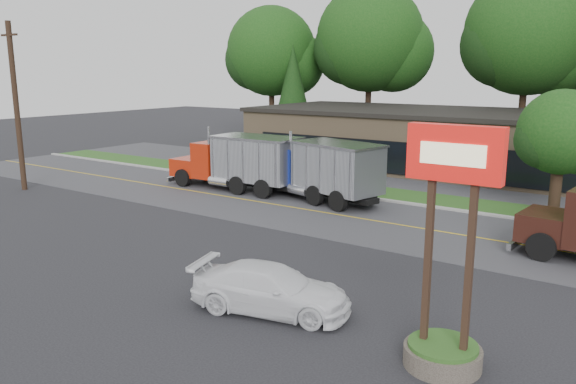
% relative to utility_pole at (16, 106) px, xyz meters
% --- Properties ---
extents(ground, '(140.00, 140.00, 0.00)m').
position_rel_utility_pole_xyz_m(ground, '(18.00, -3.50, -5.09)').
color(ground, '#2F2F33').
rests_on(ground, ground).
extents(road, '(60.00, 8.00, 0.02)m').
position_rel_utility_pole_xyz_m(road, '(18.00, 5.50, -5.09)').
color(road, '#535358').
rests_on(road, ground).
extents(center_line, '(60.00, 0.12, 0.01)m').
position_rel_utility_pole_xyz_m(center_line, '(18.00, 5.50, -5.09)').
color(center_line, gold).
rests_on(center_line, ground).
extents(curb, '(60.00, 0.30, 0.12)m').
position_rel_utility_pole_xyz_m(curb, '(18.00, 9.70, -5.09)').
color(curb, '#9E9E99').
rests_on(curb, ground).
extents(grass_verge, '(60.00, 3.40, 0.03)m').
position_rel_utility_pole_xyz_m(grass_verge, '(18.00, 11.50, -5.09)').
color(grass_verge, '#2E5C1F').
rests_on(grass_verge, ground).
extents(far_parking, '(60.00, 7.00, 0.02)m').
position_rel_utility_pole_xyz_m(far_parking, '(18.00, 16.50, -5.09)').
color(far_parking, '#535358').
rests_on(far_parking, ground).
extents(strip_mall, '(32.00, 12.00, 4.00)m').
position_rel_utility_pole_xyz_m(strip_mall, '(20.00, 22.50, -3.09)').
color(strip_mall, '#927759').
rests_on(strip_mall, ground).
extents(utility_pole, '(1.60, 0.32, 10.00)m').
position_rel_utility_pole_xyz_m(utility_pole, '(0.00, 0.00, 0.00)').
color(utility_pole, '#382619').
rests_on(utility_pole, ground).
extents(bilo_sign, '(2.20, 1.90, 5.95)m').
position_rel_utility_pole_xyz_m(bilo_sign, '(28.50, -6.00, -3.07)').
color(bilo_sign, '#6B6054').
rests_on(bilo_sign, ground).
extents(tree_far_a, '(9.52, 8.96, 13.58)m').
position_rel_utility_pole_xyz_m(tree_far_a, '(-1.85, 28.61, 3.57)').
color(tree_far_a, '#382619').
rests_on(tree_far_a, ground).
extents(tree_far_b, '(10.63, 10.01, 15.17)m').
position_rel_utility_pole_xyz_m(tree_far_b, '(8.16, 30.63, 4.59)').
color(tree_far_b, '#382619').
rests_on(tree_far_b, ground).
extents(tree_far_c, '(10.66, 10.03, 15.20)m').
position_rel_utility_pole_xyz_m(tree_far_c, '(22.16, 30.63, 4.61)').
color(tree_far_c, '#382619').
rests_on(tree_far_c, ground).
extents(evergreen_left, '(4.26, 4.26, 9.69)m').
position_rel_utility_pole_xyz_m(evergreen_left, '(2.00, 26.50, 0.23)').
color(evergreen_left, '#382619').
rests_on(evergreen_left, ground).
extents(tree_verge, '(4.43, 4.17, 6.31)m').
position_rel_utility_pole_xyz_m(tree_verge, '(28.07, 11.55, -1.08)').
color(tree_verge, '#382619').
rests_on(tree_verge, ground).
extents(dump_truck_red, '(8.89, 2.82, 3.36)m').
position_rel_utility_pole_xyz_m(dump_truck_red, '(11.10, 7.43, -3.28)').
color(dump_truck_red, black).
rests_on(dump_truck_red, ground).
extents(dump_truck_blue, '(8.62, 4.49, 3.36)m').
position_rel_utility_pole_xyz_m(dump_truck_blue, '(16.65, 7.83, -3.29)').
color(dump_truck_blue, black).
rests_on(dump_truck_blue, ground).
extents(rally_car, '(5.23, 3.16, 1.42)m').
position_rel_utility_pole_xyz_m(rally_car, '(23.09, -5.77, -4.38)').
color(rally_car, white).
rests_on(rally_car, ground).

